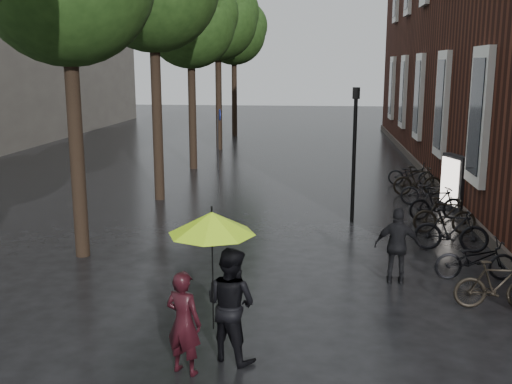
# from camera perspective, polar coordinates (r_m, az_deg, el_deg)

# --- Properties ---
(street_trees) EXTENTS (4.33, 34.03, 8.91)m
(street_trees) POSITION_cam_1_polar(r_m,az_deg,el_deg) (22.36, -7.90, 17.08)
(street_trees) COLOR black
(street_trees) RESTS_ON ground
(person_burgundy) EXTENTS (0.65, 0.53, 1.52)m
(person_burgundy) POSITION_cam_1_polar(r_m,az_deg,el_deg) (8.68, -6.91, -12.24)
(person_burgundy) COLOR black
(person_burgundy) RESTS_ON ground
(person_black) EXTENTS (1.05, 0.98, 1.73)m
(person_black) POSITION_cam_1_polar(r_m,az_deg,el_deg) (8.97, -2.42, -10.62)
(person_black) COLOR black
(person_black) RESTS_ON ground
(lime_umbrella) EXTENTS (1.23, 1.23, 1.80)m
(lime_umbrella) POSITION_cam_1_polar(r_m,az_deg,el_deg) (8.28, -4.23, -2.96)
(lime_umbrella) COLOR black
(lime_umbrella) RESTS_ON ground
(pedestrian_walking) EXTENTS (0.94, 0.46, 1.55)m
(pedestrian_walking) POSITION_cam_1_polar(r_m,az_deg,el_deg) (12.33, 13.35, -5.00)
(pedestrian_walking) COLOR black
(pedestrian_walking) RESTS_ON ground
(parked_bicycles) EXTENTS (2.08, 12.05, 1.02)m
(parked_bicycles) POSITION_cam_1_polar(r_m,az_deg,el_deg) (17.22, 16.95, -1.44)
(parked_bicycles) COLOR black
(parked_bicycles) RESTS_ON ground
(ad_lightbox) EXTENTS (0.26, 1.13, 1.70)m
(ad_lightbox) POSITION_cam_1_polar(r_m,az_deg,el_deg) (18.89, 18.32, 0.83)
(ad_lightbox) COLOR black
(ad_lightbox) RESTS_ON ground
(lamp_post) EXTENTS (0.19, 0.19, 3.73)m
(lamp_post) POSITION_cam_1_polar(r_m,az_deg,el_deg) (16.63, 9.36, 4.76)
(lamp_post) COLOR black
(lamp_post) RESTS_ON ground
(cycle_sign) EXTENTS (0.13, 0.46, 2.54)m
(cycle_sign) POSITION_cam_1_polar(r_m,az_deg,el_deg) (24.99, -3.58, 5.91)
(cycle_sign) COLOR #262628
(cycle_sign) RESTS_ON ground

